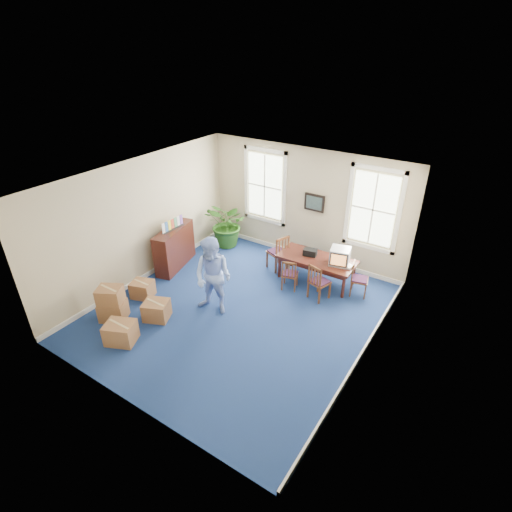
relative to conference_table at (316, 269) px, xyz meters
The scene contains 25 objects.
floor 2.43m from the conference_table, 112.76° to the right, with size 6.50×6.50×0.00m, color navy.
ceiling 3.74m from the conference_table, 112.76° to the right, with size 6.50×6.50×0.00m, color white.
wall_back 1.87m from the conference_table, 132.09° to the left, with size 6.50×6.50×0.00m, color #C2B28F.
wall_front 5.69m from the conference_table, 99.66° to the right, with size 6.50×6.50×0.00m, color #C2B28F.
wall_left 4.69m from the conference_table, 150.55° to the right, with size 6.50×6.50×0.00m, color #C2B28F.
wall_right 3.29m from the conference_table, 47.01° to the right, with size 6.50×6.50×0.00m, color #C2B28F.
baseboard_back 1.40m from the conference_table, 132.93° to the left, with size 6.00×0.04×0.12m, color white.
baseboard_left 4.50m from the conference_table, 150.36° to the right, with size 0.04×6.50×0.12m, color white.
baseboard_right 3.03m from the conference_table, 47.42° to the right, with size 0.04×6.50×0.12m, color white.
window_left 2.90m from the conference_table, 155.63° to the left, with size 1.40×0.12×2.20m, color white, non-canonical shape.
window_right 2.10m from the conference_table, 46.20° to the left, with size 1.40×0.12×2.20m, color white, non-canonical shape.
wall_picture 1.83m from the conference_table, 122.76° to the left, with size 0.58×0.06×0.48m, color black, non-canonical shape.
conference_table is the anchor object (origin of this frame).
crt_tv 0.81m from the conference_table, ahead, with size 0.47×0.51×0.43m, color #B7B7BC, non-canonical shape.
game_console 0.94m from the conference_table, ahead, with size 0.16×0.21×0.05m, color white.
equipment_bag 0.49m from the conference_table, 168.69° to the left, with size 0.34×0.22×0.17m, color black.
chair_near_left 0.80m from the conference_table, 120.96° to the right, with size 0.38×0.38×0.85m, color brown, non-canonical shape.
chair_near_right 0.81m from the conference_table, 59.04° to the right, with size 0.43×0.43×0.96m, color brown, non-canonical shape.
chair_end_left 1.19m from the conference_table, behind, with size 0.47×0.47×1.04m, color brown, non-canonical shape.
chair_end_right 1.19m from the conference_table, ahead, with size 0.40×0.40×0.90m, color brown, non-canonical shape.
man 2.94m from the conference_table, 119.45° to the right, with size 0.93×0.72×1.90m, color #92B1FA.
credenza 3.92m from the conference_table, 158.45° to the right, with size 0.44×1.53×1.21m, color #421A12.
brochure_rack 4.03m from the conference_table, 158.34° to the right, with size 0.12×0.70×0.31m, color #99999E, non-canonical shape.
potted_plant 3.16m from the conference_table, behind, with size 1.29×1.12×1.44m, color #255617.
cardboard_boxes 4.89m from the conference_table, 127.30° to the right, with size 1.54×1.54×0.88m, color #9D673F, non-canonical shape.
Camera 1 is at (4.50, -6.16, 5.76)m, focal length 28.00 mm.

